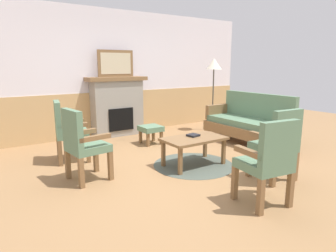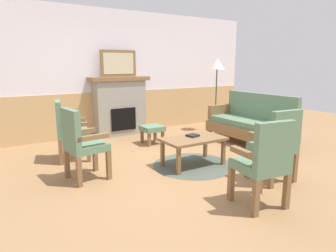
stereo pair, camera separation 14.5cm
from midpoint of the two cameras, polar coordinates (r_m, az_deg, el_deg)
ground_plane at (r=4.69m, az=3.18°, el=-7.34°), size 14.00×14.00×0.00m
wall_back at (r=6.73m, az=-9.70°, el=9.71°), size 7.20×0.14×2.70m
fireplace at (r=6.55m, az=-8.67°, el=3.91°), size 1.30×0.44×1.28m
framed_picture at (r=6.49m, az=-8.92°, el=11.86°), size 0.80×0.04×0.56m
couch at (r=6.02m, az=16.41°, el=0.40°), size 0.70×1.80×0.98m
coffee_table at (r=4.54m, az=5.84°, el=-2.95°), size 0.96×0.56×0.44m
round_rug at (r=4.65m, az=5.74°, el=-7.51°), size 1.25×1.25×0.01m
book_on_table at (r=4.61m, az=5.71°, el=-1.83°), size 0.20×0.19×0.03m
footstool at (r=5.80m, az=-2.36°, el=-0.69°), size 0.40×0.40×0.36m
armchair_near_fireplace at (r=4.07m, az=-15.48°, el=-2.85°), size 0.54×0.54×0.98m
armchair_by_window_left at (r=4.99m, az=-18.02°, el=-0.33°), size 0.56×0.56×0.98m
armchair_front_left at (r=4.13m, az=21.26°, el=-3.00°), size 0.52×0.52×0.98m
armchair_front_center at (r=3.35m, az=19.37°, el=-6.23°), size 0.54×0.54×0.98m
floor_lamp_by_couch at (r=6.97m, az=10.05°, el=10.91°), size 0.36×0.36×1.68m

